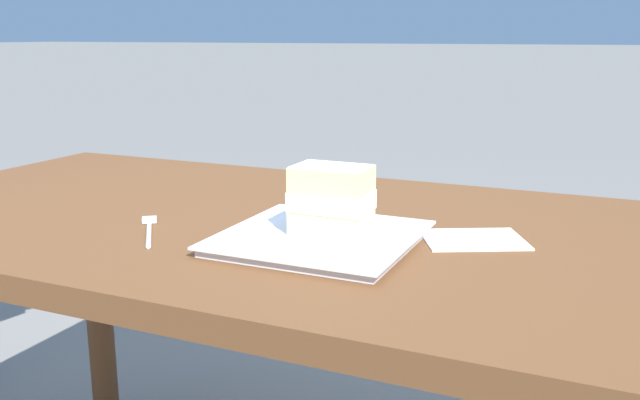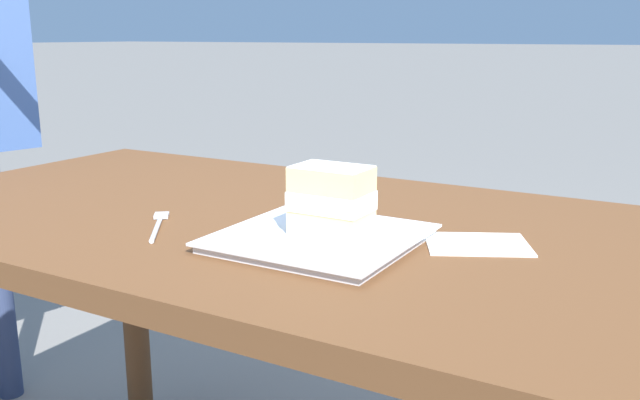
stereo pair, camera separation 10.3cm
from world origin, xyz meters
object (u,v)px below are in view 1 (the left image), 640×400
(paper_napkin, at_px, (474,239))
(patio_table, at_px, (263,276))
(cake_slice, at_px, (332,200))
(dessert_fork, at_px, (149,229))
(dessert_plate, at_px, (320,238))

(paper_napkin, bearing_deg, patio_table, 1.37)
(cake_slice, bearing_deg, patio_table, -29.02)
(paper_napkin, bearing_deg, cake_slice, 28.29)
(cake_slice, bearing_deg, dessert_fork, 11.30)
(cake_slice, distance_m, paper_napkin, 0.23)
(dessert_fork, bearing_deg, cake_slice, -168.70)
(dessert_plate, distance_m, paper_napkin, 0.24)
(dessert_plate, relative_size, dessert_fork, 1.95)
(dessert_fork, bearing_deg, patio_table, -128.50)
(patio_table, xyz_separation_m, dessert_fork, (0.12, 0.15, 0.11))
(dessert_plate, relative_size, paper_napkin, 1.51)
(patio_table, relative_size, cake_slice, 13.28)
(patio_table, bearing_deg, paper_napkin, -178.63)
(cake_slice, height_order, dessert_fork, cake_slice)
(cake_slice, relative_size, paper_napkin, 0.61)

